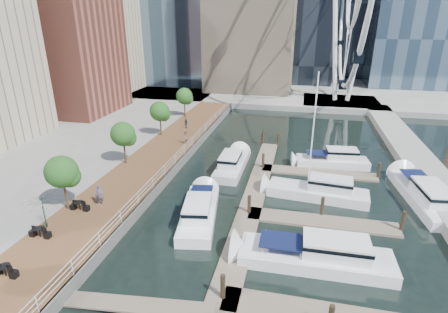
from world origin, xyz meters
The scene contains 16 objects.
ground centered at (0.00, 0.00, 0.00)m, with size 520.00×520.00×0.00m, color black.
boardwalk centered at (-9.00, 15.00, 0.50)m, with size 6.00×60.00×1.00m, color brown.
seawall centered at (-6.00, 15.00, 0.50)m, with size 0.25×60.00×1.00m, color #595954.
land_far centered at (0.00, 102.00, 0.50)m, with size 200.00×114.00×1.00m, color gray.
breakwater centered at (20.00, 20.00, 0.50)m, with size 4.00×60.00×1.00m, color gray.
pier centered at (14.00, 52.00, 0.50)m, with size 14.00×12.00×1.00m, color gray.
railing centered at (-6.10, 15.00, 1.52)m, with size 0.10×60.00×1.05m, color white, non-canonical shape.
floating_docks centered at (7.97, 9.98, 0.49)m, with size 16.00×34.00×2.60m.
midrise_condos centered at (-33.57, 26.82, 13.42)m, with size 19.00×67.00×28.00m.
street_trees centered at (-11.40, 14.00, 4.29)m, with size 2.60×42.60×4.60m.
cafe_tables centered at (-10.40, -2.00, 1.37)m, with size 2.50×13.70×0.74m.
yacht_foreground centered at (8.36, 2.55, 0.00)m, with size 3.00×11.19×2.15m, color white, non-canonical shape.
pedestrian_near centered at (-9.14, 5.17, 1.91)m, with size 0.66×0.44×1.82m, color #4B4A63.
pedestrian_mid centered at (-7.13, 21.42, 1.82)m, with size 0.80×0.62×1.65m, color #886B5E.
pedestrian_far centered at (-9.13, 27.89, 1.74)m, with size 0.87×0.36×1.48m, color #383E46.
moored_yachts centered at (8.44, 11.33, 0.00)m, with size 23.34×33.43×11.50m.
Camera 1 is at (6.60, -17.72, 15.45)m, focal length 28.00 mm.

